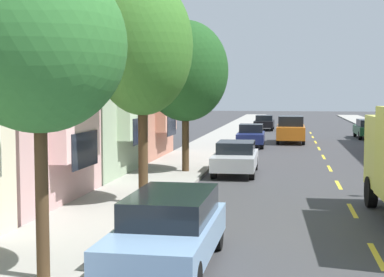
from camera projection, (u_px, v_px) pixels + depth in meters
ground_plane at (321, 152)px, 35.30m from camera, size 160.00×160.00×0.00m
sidewalk_left at (201, 152)px, 34.50m from camera, size 3.20×120.00×0.14m
lane_centerline_dashes at (326, 162)px, 29.89m from camera, size 0.14×47.20×0.01m
townhouse_third_sage at (8, 48)px, 25.14m from camera, size 11.43×6.50×11.39m
townhouse_fourth_terracotta at (49, 64)px, 31.93m from camera, size 13.48×6.50×10.67m
street_tree_nearest at (39, 46)px, 10.43m from camera, size 3.19×3.19×5.89m
street_tree_second at (142, 47)px, 17.76m from camera, size 3.11×3.11×7.00m
street_tree_third at (185, 71)px, 25.17m from camera, size 3.74×3.74×6.58m
parked_hatchback_navy at (251, 136)px, 38.33m from camera, size 1.83×4.04×1.50m
parked_wagon_sky at (169, 229)px, 11.83m from camera, size 1.84×4.71×1.50m
parked_wagon_forest at (368, 128)px, 45.55m from camera, size 1.86×4.71×1.50m
parked_sedan_silver at (236, 157)px, 25.49m from camera, size 1.86×4.52×1.43m
parked_sedan_black at (264, 122)px, 55.85m from camera, size 1.84×4.51×1.43m
moving_orange_sedan at (291, 129)px, 41.45m from camera, size 1.95×4.80×1.93m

